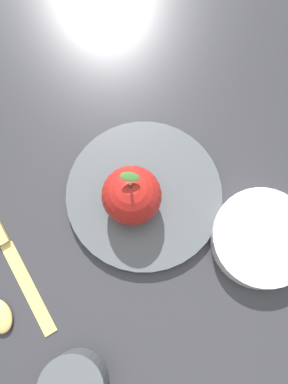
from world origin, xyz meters
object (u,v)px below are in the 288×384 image
object	(u,v)px
dinner_plate	(144,194)
knife	(8,249)
apple	(132,196)
side_bowl	(262,238)

from	to	relation	value
dinner_plate	knife	xyz separation A→B (m)	(-0.06, 0.20, -0.01)
apple	knife	xyz separation A→B (m)	(-0.05, 0.18, -0.05)
apple	side_bowl	distance (m)	0.19
dinner_plate	apple	size ratio (longest dim) A/B	2.36
dinner_plate	apple	xyz separation A→B (m)	(-0.01, 0.02, 0.05)
dinner_plate	side_bowl	xyz separation A→B (m)	(-0.08, -0.16, 0.01)
dinner_plate	knife	world-z (taller)	dinner_plate
apple	knife	world-z (taller)	apple
dinner_plate	knife	distance (m)	0.21
dinner_plate	side_bowl	size ratio (longest dim) A/B	1.62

